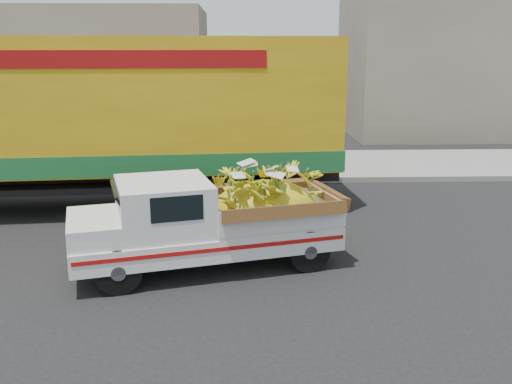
{
  "coord_description": "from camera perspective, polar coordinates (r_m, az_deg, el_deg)",
  "views": [
    {
      "loc": [
        2.2,
        -9.79,
        3.58
      ],
      "look_at": [
        2.56,
        0.09,
        1.06
      ],
      "focal_mm": 40.0,
      "sensor_mm": 36.0,
      "label": 1
    }
  ],
  "objects": [
    {
      "name": "semi_trailer",
      "position": [
        13.24,
        -18.11,
        7.27
      ],
      "size": [
        12.04,
        3.49,
        3.8
      ],
      "rotation": [
        0.0,
        0.0,
        0.08
      ],
      "color": "black",
      "rests_on": "ground"
    },
    {
      "name": "curb",
      "position": [
        15.66,
        -10.12,
        1.13
      ],
      "size": [
        60.0,
        0.25,
        0.15
      ],
      "primitive_type": "cube",
      "color": "gray",
      "rests_on": "ground"
    },
    {
      "name": "ground",
      "position": [
        10.65,
        -13.95,
        -5.78
      ],
      "size": [
        100.0,
        100.0,
        0.0
      ],
      "primitive_type": "plane",
      "color": "black",
      "rests_on": "ground"
    },
    {
      "name": "sidewalk",
      "position": [
        17.69,
        -9.2,
        2.66
      ],
      "size": [
        60.0,
        4.0,
        0.14
      ],
      "primitive_type": "cube",
      "color": "gray",
      "rests_on": "ground"
    },
    {
      "name": "pickup_truck",
      "position": [
        9.5,
        -3.06,
        -2.64
      ],
      "size": [
        4.6,
        2.65,
        1.52
      ],
      "rotation": [
        0.0,
        0.0,
        0.26
      ],
      "color": "black",
      "rests_on": "ground"
    }
  ]
}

